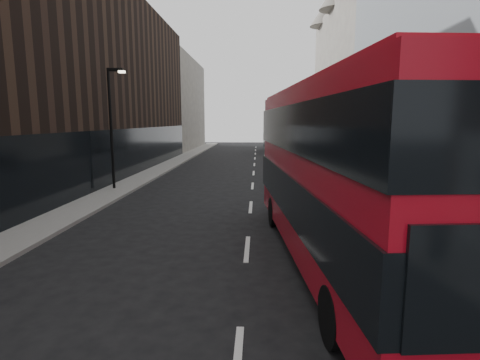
# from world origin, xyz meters

# --- Properties ---
(sidewalk_right) EXTENTS (3.00, 80.00, 0.15)m
(sidewalk_right) POSITION_xyz_m (7.50, 25.00, 0.07)
(sidewalk_right) COLOR slate
(sidewalk_right) RESTS_ON ground
(sidewalk_left) EXTENTS (2.00, 80.00, 0.15)m
(sidewalk_left) POSITION_xyz_m (-8.00, 25.00, 0.07)
(sidewalk_left) COLOR slate
(sidewalk_left) RESTS_ON ground
(building_modern_block) EXTENTS (5.03, 22.00, 20.00)m
(building_modern_block) POSITION_xyz_m (11.47, 21.00, 9.90)
(building_modern_block) COLOR #A2A6AC
(building_modern_block) RESTS_ON ground
(building_victorian) EXTENTS (6.50, 24.00, 21.00)m
(building_victorian) POSITION_xyz_m (11.38, 44.00, 9.66)
(building_victorian) COLOR slate
(building_victorian) RESTS_ON ground
(building_left_mid) EXTENTS (5.00, 24.00, 14.00)m
(building_left_mid) POSITION_xyz_m (-11.50, 30.00, 7.00)
(building_left_mid) COLOR black
(building_left_mid) RESTS_ON ground
(building_left_far) EXTENTS (5.00, 20.00, 13.00)m
(building_left_far) POSITION_xyz_m (-11.50, 52.00, 6.50)
(building_left_far) COLOR slate
(building_left_far) RESTS_ON ground
(street_lamp) EXTENTS (1.06, 0.22, 7.00)m
(street_lamp) POSITION_xyz_m (-8.22, 18.00, 4.18)
(street_lamp) COLOR black
(street_lamp) RESTS_ON sidewalk_left
(red_bus) EXTENTS (4.18, 12.92, 5.13)m
(red_bus) POSITION_xyz_m (2.66, 6.86, 2.85)
(red_bus) COLOR #A30A18
(red_bus) RESTS_ON ground
(grey_bus) EXTENTS (3.90, 11.84, 3.76)m
(grey_bus) POSITION_xyz_m (3.04, 46.46, 2.01)
(grey_bus) COLOR black
(grey_bus) RESTS_ON ground
(car_a) EXTENTS (2.10, 4.16, 1.36)m
(car_a) POSITION_xyz_m (2.97, 16.78, 0.68)
(car_a) COLOR black
(car_a) RESTS_ON ground
(car_b) EXTENTS (2.02, 4.77, 1.53)m
(car_b) POSITION_xyz_m (4.39, 24.78, 0.77)
(car_b) COLOR gray
(car_b) RESTS_ON ground
(car_c) EXTENTS (2.29, 5.42, 1.56)m
(car_c) POSITION_xyz_m (4.28, 26.81, 0.78)
(car_c) COLOR black
(car_c) RESTS_ON ground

